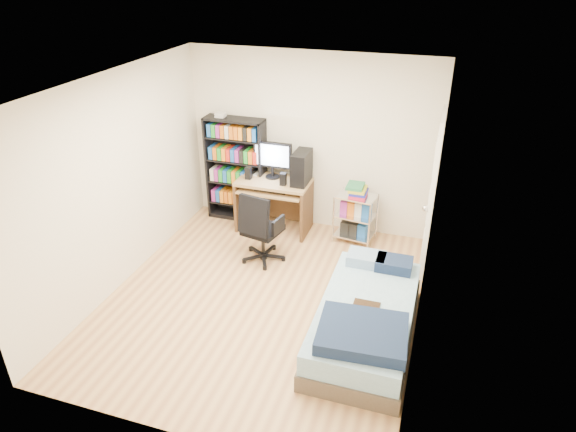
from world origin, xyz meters
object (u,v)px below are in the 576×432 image
(office_chair, at_px, (261,239))
(bed, at_px, (366,320))
(computer_desk, at_px, (282,185))
(media_shelf, at_px, (236,168))

(office_chair, relative_size, bed, 0.51)
(computer_desk, xyz_separation_m, bed, (1.58, -2.02, -0.45))
(media_shelf, xyz_separation_m, computer_desk, (0.75, -0.13, -0.10))
(office_chair, bearing_deg, bed, -23.36)
(computer_desk, relative_size, bed, 0.67)
(media_shelf, height_order, office_chair, media_shelf)
(office_chair, bearing_deg, media_shelf, 138.32)
(computer_desk, bearing_deg, bed, -51.92)
(media_shelf, distance_m, office_chair, 1.39)
(media_shelf, bearing_deg, bed, -42.75)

